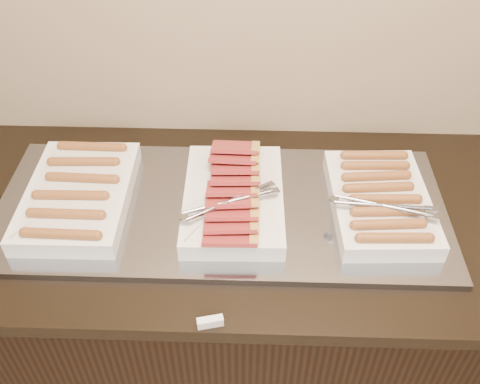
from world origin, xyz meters
The scene contains 6 objects.
counter centered at (0.00, 2.13, 0.45)m, with size 2.06×0.76×0.90m.
warming_tray centered at (-0.02, 2.13, 0.91)m, with size 1.20×0.50×0.02m, color gray.
dish_left centered at (-0.40, 2.13, 0.95)m, with size 0.27×0.40×0.07m.
dish_center centered at (0.01, 2.13, 0.95)m, with size 0.27×0.41×0.09m.
dish_right centered at (0.40, 2.13, 0.95)m, with size 0.28×0.38×0.08m.
label_holder centered at (-0.02, 1.77, 0.91)m, with size 0.06×0.02×0.02m, color white.
Camera 1 is at (0.07, 1.10, 1.92)m, focal length 40.00 mm.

